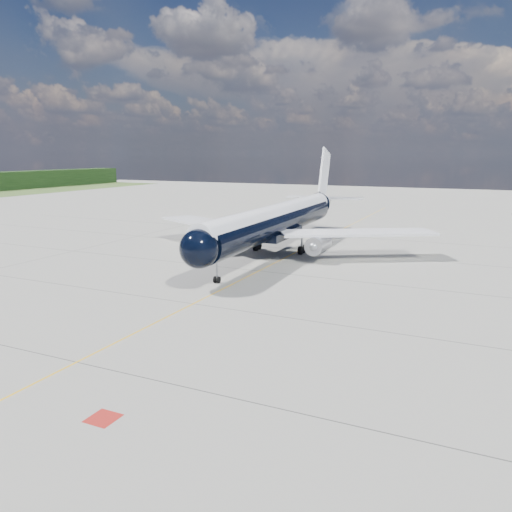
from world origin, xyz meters
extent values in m
plane|color=gray|center=(0.00, 30.00, 0.00)|extent=(320.00, 320.00, 0.00)
cube|color=#EEAC0C|center=(0.00, 25.00, 0.00)|extent=(0.16, 160.00, 0.01)
cube|color=maroon|center=(6.80, -10.00, 0.00)|extent=(1.60, 1.60, 0.01)
cylinder|color=black|center=(-2.29, 35.54, 4.52)|extent=(5.26, 41.02, 4.09)
sphere|color=black|center=(-1.67, 14.01, 4.52)|extent=(4.21, 4.21, 4.09)
cone|color=black|center=(-3.01, 60.83, 5.17)|extent=(4.31, 7.65, 4.09)
cylinder|color=white|center=(-2.29, 35.54, 5.55)|extent=(4.42, 43.14, 3.19)
cube|color=black|center=(-1.67, 13.79, 5.11)|extent=(2.62, 1.37, 0.59)
cube|color=white|center=(-13.64, 36.83, 3.55)|extent=(20.91, 14.00, 0.34)
cube|color=white|center=(8.97, 37.47, 3.55)|extent=(20.63, 14.90, 0.34)
cube|color=black|center=(-2.29, 35.54, 3.01)|extent=(4.83, 10.89, 1.08)
cylinder|color=silver|center=(-9.22, 33.18, 2.32)|extent=(2.55, 5.02, 2.41)
cylinder|color=silver|center=(4.77, 33.58, 2.32)|extent=(2.55, 5.02, 2.41)
sphere|color=gray|center=(-9.16, 30.92, 2.32)|extent=(1.22, 1.22, 1.18)
sphere|color=gray|center=(4.83, 31.32, 2.32)|extent=(1.22, 1.22, 1.18)
cube|color=white|center=(-9.23, 33.40, 3.12)|extent=(0.34, 3.45, 1.18)
cube|color=white|center=(4.76, 33.80, 3.12)|extent=(0.34, 3.45, 1.18)
cube|color=white|center=(-3.00, 60.29, 10.66)|extent=(0.54, 6.84, 9.18)
cube|color=white|center=(-3.01, 60.83, 6.03)|extent=(14.09, 3.85, 0.24)
cylinder|color=gray|center=(-1.78, 17.78, 1.35)|extent=(0.20, 0.20, 2.26)
cylinder|color=black|center=(-2.00, 17.77, 0.38)|extent=(0.22, 0.76, 0.75)
cylinder|color=black|center=(-1.57, 17.78, 0.38)|extent=(0.22, 0.76, 0.75)
cylinder|color=gray|center=(-5.78, 37.05, 1.45)|extent=(0.29, 0.29, 2.05)
cylinder|color=gray|center=(1.11, 37.25, 1.45)|extent=(0.29, 0.29, 2.05)
cylinder|color=black|center=(-5.76, 36.46, 0.59)|extent=(0.52, 1.20, 1.18)
cylinder|color=black|center=(-5.80, 37.64, 0.59)|extent=(0.52, 1.20, 1.18)
cylinder|color=black|center=(1.13, 36.66, 0.59)|extent=(0.52, 1.20, 1.18)
cylinder|color=black|center=(1.09, 37.84, 0.59)|extent=(0.52, 1.20, 1.18)
camera|label=1|loc=(24.71, -28.83, 14.04)|focal=35.00mm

